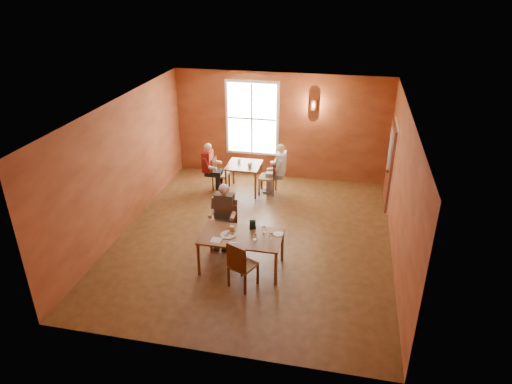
% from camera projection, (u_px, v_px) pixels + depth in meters
% --- Properties ---
extents(ground, '(6.00, 7.00, 0.01)m').
position_uv_depth(ground, '(254.00, 238.00, 10.29)').
color(ground, brown).
rests_on(ground, ground).
extents(wall_back, '(6.00, 0.04, 3.00)m').
position_uv_depth(wall_back, '(280.00, 127.00, 12.71)').
color(wall_back, brown).
rests_on(wall_back, ground).
extents(wall_front, '(6.00, 0.04, 3.00)m').
position_uv_depth(wall_front, '(203.00, 274.00, 6.56)').
color(wall_front, brown).
rests_on(wall_front, ground).
extents(wall_left, '(0.04, 7.00, 3.00)m').
position_uv_depth(wall_left, '(123.00, 166.00, 10.19)').
color(wall_left, brown).
rests_on(wall_left, ground).
extents(wall_right, '(0.04, 7.00, 3.00)m').
position_uv_depth(wall_right, '(401.00, 190.00, 9.08)').
color(wall_right, brown).
rests_on(wall_right, ground).
extents(ceiling, '(6.00, 7.00, 0.04)m').
position_uv_depth(ceiling, '(254.00, 108.00, 8.97)').
color(ceiling, white).
rests_on(ceiling, wall_back).
extents(window, '(1.36, 0.10, 1.96)m').
position_uv_depth(window, '(252.00, 119.00, 12.73)').
color(window, white).
rests_on(window, wall_back).
extents(door, '(0.12, 1.04, 2.10)m').
position_uv_depth(door, '(389.00, 166.00, 11.31)').
color(door, maroon).
rests_on(door, ground).
extents(wall_sconce, '(0.16, 0.16, 0.28)m').
position_uv_depth(wall_sconce, '(314.00, 105.00, 12.15)').
color(wall_sconce, brown).
rests_on(wall_sconce, wall_back).
extents(main_table, '(1.60, 0.90, 0.75)m').
position_uv_depth(main_table, '(241.00, 252.00, 9.10)').
color(main_table, brown).
rests_on(main_table, ground).
extents(chair_diner_main, '(0.42, 0.42, 0.96)m').
position_uv_depth(chair_diner_main, '(226.00, 228.00, 9.72)').
color(chair_diner_main, '#5D2E18').
rests_on(chair_diner_main, ground).
extents(diner_main, '(0.54, 0.54, 1.34)m').
position_uv_depth(diner_main, '(225.00, 221.00, 9.61)').
color(diner_main, '#322119').
rests_on(diner_main, ground).
extents(chair_empty, '(0.58, 0.58, 0.98)m').
position_uv_depth(chair_empty, '(243.00, 264.00, 8.52)').
color(chair_empty, '#57341D').
rests_on(chair_empty, ground).
extents(plate_food, '(0.34, 0.34, 0.04)m').
position_uv_depth(plate_food, '(228.00, 234.00, 8.94)').
color(plate_food, white).
rests_on(plate_food, main_table).
extents(sandwich, '(0.10, 0.09, 0.11)m').
position_uv_depth(sandwich, '(232.00, 230.00, 9.03)').
color(sandwich, tan).
rests_on(sandwich, main_table).
extents(goblet_a, '(0.10, 0.10, 0.20)m').
position_uv_depth(goblet_a, '(264.00, 230.00, 8.92)').
color(goblet_a, white).
rests_on(goblet_a, main_table).
extents(goblet_b, '(0.10, 0.10, 0.19)m').
position_uv_depth(goblet_b, '(271.00, 237.00, 8.70)').
color(goblet_b, white).
rests_on(goblet_b, main_table).
extents(goblet_c, '(0.10, 0.10, 0.19)m').
position_uv_depth(goblet_c, '(255.00, 238.00, 8.66)').
color(goblet_c, white).
rests_on(goblet_c, main_table).
extents(menu_stand, '(0.14, 0.11, 0.20)m').
position_uv_depth(menu_stand, '(253.00, 225.00, 9.11)').
color(menu_stand, black).
rests_on(menu_stand, main_table).
extents(knife, '(0.21, 0.03, 0.00)m').
position_uv_depth(knife, '(234.00, 243.00, 8.70)').
color(knife, silver).
rests_on(knife, main_table).
extents(napkin, '(0.22, 0.22, 0.01)m').
position_uv_depth(napkin, '(216.00, 240.00, 8.78)').
color(napkin, white).
rests_on(napkin, main_table).
extents(side_plate, '(0.25, 0.25, 0.02)m').
position_uv_depth(side_plate, '(278.00, 234.00, 8.97)').
color(side_plate, white).
rests_on(side_plate, main_table).
extents(second_table, '(0.88, 0.88, 0.78)m').
position_uv_depth(second_table, '(244.00, 178.00, 12.31)').
color(second_table, brown).
rests_on(second_table, ground).
extents(chair_diner_white, '(0.43, 0.43, 0.97)m').
position_uv_depth(chair_diner_white, '(268.00, 176.00, 12.14)').
color(chair_diner_white, '#552A19').
rests_on(chair_diner_white, ground).
extents(diner_white, '(0.54, 0.54, 1.34)m').
position_uv_depth(diner_white, '(269.00, 170.00, 12.06)').
color(diner_white, silver).
rests_on(diner_white, ground).
extents(chair_diner_maroon, '(0.40, 0.40, 0.90)m').
position_uv_depth(chair_diner_maroon, '(221.00, 174.00, 12.40)').
color(chair_diner_maroon, '#563010').
rests_on(chair_diner_maroon, ground).
extents(diner_maroon, '(0.51, 0.51, 1.29)m').
position_uv_depth(diner_maroon, '(220.00, 167.00, 12.32)').
color(diner_maroon, maroon).
rests_on(diner_maroon, ground).
extents(cup_a, '(0.14, 0.14, 0.09)m').
position_uv_depth(cup_a, '(250.00, 165.00, 11.96)').
color(cup_a, white).
rests_on(cup_a, second_table).
extents(cup_b, '(0.12, 0.12, 0.09)m').
position_uv_depth(cup_b, '(239.00, 161.00, 12.23)').
color(cup_b, beige).
rests_on(cup_b, second_table).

